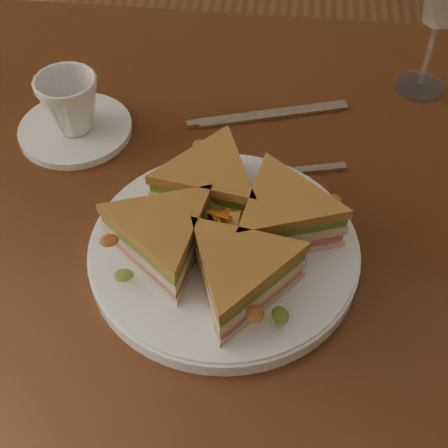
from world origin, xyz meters
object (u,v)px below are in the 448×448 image
(sandwich_wedges, at_px, (224,227))
(spoon, at_px, (233,176))
(knife, at_px, (263,116))
(table, at_px, (193,246))
(coffee_cup, at_px, (70,103))
(plate, at_px, (224,251))
(saucer, at_px, (76,129))

(sandwich_wedges, xyz_separation_m, spoon, (-0.00, 0.12, -0.04))
(knife, bearing_deg, table, -134.89)
(coffee_cup, bearing_deg, knife, -5.87)
(plate, xyz_separation_m, knife, (0.02, 0.24, -0.01))
(spoon, distance_m, knife, 0.12)
(table, xyz_separation_m, plate, (0.05, -0.09, 0.11))
(sandwich_wedges, distance_m, coffee_cup, 0.28)
(sandwich_wedges, bearing_deg, knife, 84.48)
(saucer, bearing_deg, plate, -40.06)
(coffee_cup, bearing_deg, spoon, -36.24)
(sandwich_wedges, bearing_deg, table, 119.11)
(sandwich_wedges, bearing_deg, spoon, 91.58)
(table, relative_size, sandwich_wedges, 4.17)
(table, distance_m, knife, 0.19)
(saucer, bearing_deg, table, -28.46)
(knife, height_order, saucer, saucer)
(table, distance_m, saucer, 0.21)
(spoon, bearing_deg, coffee_cup, 148.94)
(sandwich_wedges, xyz_separation_m, knife, (0.02, 0.24, -0.04))
(spoon, height_order, coffee_cup, coffee_cup)
(plate, height_order, saucer, plate)
(plate, relative_size, coffee_cup, 3.69)
(spoon, height_order, saucer, same)
(plate, distance_m, saucer, 0.28)
(plate, height_order, spoon, plate)
(spoon, bearing_deg, knife, 62.89)
(coffee_cup, bearing_deg, sandwich_wedges, -60.03)
(plate, relative_size, saucer, 1.98)
(spoon, bearing_deg, sandwich_wedges, -103.21)
(spoon, xyz_separation_m, knife, (0.03, 0.12, -0.00))
(plate, bearing_deg, saucer, 139.94)
(plate, height_order, knife, plate)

